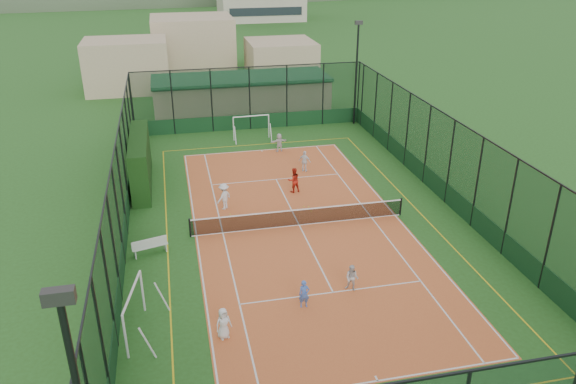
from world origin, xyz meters
name	(u,v)px	position (x,y,z in m)	size (l,w,h in m)	color
ground	(299,225)	(0.00, 0.00, 0.00)	(300.00, 300.00, 0.00)	#27531C
court_slab	(299,225)	(0.00, 0.00, 0.01)	(11.17, 23.97, 0.01)	#C1522B
tennis_net	(299,217)	(0.00, 0.00, 0.53)	(11.67, 0.12, 1.06)	black
perimeter_fence	(300,183)	(0.00, 0.00, 2.50)	(18.12, 34.12, 5.00)	black
floodlight_ne	(356,74)	(8.60, 16.60, 4.12)	(0.60, 0.26, 8.25)	black
clubhouse	(241,94)	(0.00, 22.00, 1.57)	(15.20, 7.20, 3.15)	tan
hedge_left	(141,161)	(-8.30, 7.44, 1.55)	(1.07, 7.10, 3.11)	black
white_bench	(150,245)	(-7.80, -1.34, 0.48)	(1.71, 0.47, 0.96)	white
futsal_goal_near	(134,313)	(-8.30, -7.37, 0.96)	(0.87, 2.99, 1.93)	white
futsal_goal_far	(251,128)	(-0.30, 14.54, 0.91)	(2.82, 0.82, 1.82)	white
child_near_left	(223,323)	(-4.99, -8.39, 0.67)	(0.64, 0.42, 1.32)	white
child_near_mid	(304,294)	(-1.48, -7.11, 0.63)	(0.45, 0.30, 1.24)	#486FCD
child_near_right	(352,278)	(0.84, -6.39, 0.63)	(0.60, 0.47, 1.23)	silver
child_far_left	(224,196)	(-3.70, 2.86, 0.79)	(1.01, 0.58, 1.56)	silver
child_far_right	(305,161)	(2.11, 7.32, 0.72)	(0.83, 0.35, 1.42)	white
child_far_back	(279,142)	(1.23, 11.41, 0.68)	(1.25, 0.40, 1.34)	silver
coach	(294,180)	(0.68, 4.31, 0.78)	(0.75, 0.58, 1.54)	#B22013
tennis_balls	(289,210)	(-0.16, 1.91, 0.04)	(4.59, 0.70, 0.07)	#CCE033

